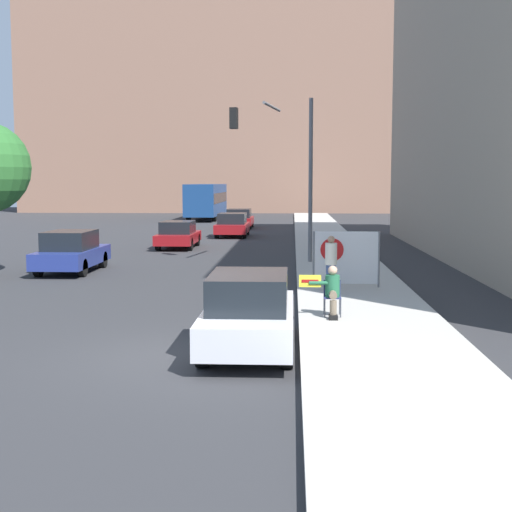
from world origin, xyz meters
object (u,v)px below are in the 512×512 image
Objects in this scene: car_on_road_nearest at (71,252)px; car_on_road_distant at (232,225)px; protest_banner at (346,258)px; jogger_on_sidewalk at (331,264)px; car_on_road_far_lane at (239,218)px; city_bus_on_road at (206,199)px; parked_car_curbside at (249,313)px; seated_protester at (332,290)px; car_on_road_midblock at (178,235)px; traffic_light_pole at (283,153)px.

car_on_road_nearest is 17.92m from car_on_road_distant.
car_on_road_nearest is (-9.74, 4.39, -0.30)m from protest_banner.
protest_banner reaches higher than jogger_on_sidewalk.
car_on_road_nearest reaches higher than car_on_road_far_lane.
city_bus_on_road is at bearing 101.25° from car_on_road_distant.
jogger_on_sidewalk is at bearing -117.01° from protest_banner.
protest_banner is 0.46× the size of parked_car_curbside.
parked_car_curbside reaches higher than seated_protester.
protest_banner is 0.46× the size of car_on_road_nearest.
seated_protester is 0.28× the size of car_on_road_distant.
car_on_road_midblock is 0.37× the size of city_bus_on_road.
car_on_road_distant is (-5.25, 21.74, -0.34)m from protest_banner.
parked_car_curbside reaches higher than car_on_road_far_lane.
traffic_light_pole is (-1.99, 7.11, 3.42)m from protest_banner.
car_on_road_midblock is at bearing 96.41° from seated_protester.
parked_car_curbside is at bearing -85.42° from car_on_road_far_lane.
car_on_road_midblock is (-7.34, 14.09, -0.37)m from protest_banner.
car_on_road_distant is (2.09, 7.65, 0.03)m from car_on_road_midblock.
protest_banner is at bearing -77.54° from city_bus_on_road.
city_bus_on_road is (-4.04, 20.30, 1.09)m from car_on_road_distant.
car_on_road_midblock is 28.04m from city_bus_on_road.
seated_protester is 12.48m from traffic_light_pole.
traffic_light_pole is (-1.32, 11.86, 3.67)m from seated_protester.
parked_car_curbside is at bearing 92.31° from jogger_on_sidewalk.
parked_car_curbside is 0.38× the size of city_bus_on_road.
jogger_on_sidewalk is 0.38× the size of car_on_road_far_lane.
traffic_light_pole is 1.47× the size of parked_car_curbside.
seated_protester is 0.28× the size of car_on_road_far_lane.
jogger_on_sidewalk is at bearing -80.87° from car_on_road_far_lane.
car_on_road_distant is at bearing 75.49° from car_on_road_nearest.
traffic_light_pole reaches higher than jogger_on_sidewalk.
car_on_road_midblock is 15.86m from car_on_road_far_lane.
jogger_on_sidewalk is 0.14× the size of city_bus_on_road.
car_on_road_nearest reaches higher than car_on_road_midblock.
car_on_road_nearest is at bearing -11.33° from jogger_on_sidewalk.
car_on_road_nearest is at bearing 121.68° from seated_protester.
car_on_road_far_lane is (1.90, 15.75, 0.02)m from car_on_road_midblock.
jogger_on_sidewalk reaches higher than car_on_road_midblock.
car_on_road_distant is at bearing 95.48° from parked_car_curbside.
car_on_road_distant is at bearing -59.42° from jogger_on_sidewalk.
parked_car_curbside is 14.03m from car_on_road_nearest.
protest_banner reaches higher than parked_car_curbside.
city_bus_on_road is (-8.80, 43.00, 0.82)m from jogger_on_sidewalk.
car_on_road_distant is 0.99× the size of car_on_road_far_lane.
traffic_light_pole reaches higher than parked_car_curbside.
car_on_road_distant is (-2.82, 29.32, -0.04)m from parked_car_curbside.
car_on_road_distant is at bearing -78.75° from city_bus_on_road.
parked_car_curbside reaches higher than car_on_road_nearest.
car_on_road_far_lane is (4.30, 25.44, -0.05)m from car_on_road_nearest.
city_bus_on_road is at bearing 93.99° from car_on_road_midblock.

